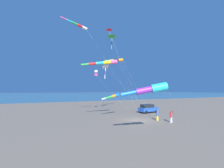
% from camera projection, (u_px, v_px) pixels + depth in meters
% --- Properties ---
extents(ground_plane, '(600.00, 600.00, 0.00)m').
position_uv_depth(ground_plane, '(138.00, 120.00, 24.46)').
color(ground_plane, '#756654').
extents(ocean_water_strip, '(240.00, 600.00, 0.01)m').
position_uv_depth(ocean_water_strip, '(57.00, 94.00, 174.39)').
color(ocean_water_strip, '#386B84').
rests_on(ocean_water_strip, ground_plane).
extents(parked_car, '(2.39, 4.45, 1.85)m').
position_uv_depth(parked_car, '(148.00, 108.00, 32.66)').
color(parked_car, '#1E479E').
rests_on(parked_car, ground_plane).
extents(cooler_box, '(0.62, 0.42, 0.42)m').
position_uv_depth(cooler_box, '(141.00, 110.00, 34.88)').
color(cooler_box, red).
rests_on(cooler_box, ground_plane).
extents(person_adult_flyer, '(0.44, 0.56, 1.81)m').
position_uv_depth(person_adult_flyer, '(157.00, 114.00, 24.27)').
color(person_adult_flyer, gold).
rests_on(person_adult_flyer, ground_plane).
extents(person_child_green_jacket, '(0.54, 0.43, 1.84)m').
position_uv_depth(person_child_green_jacket, '(171.00, 116.00, 22.76)').
color(person_child_green_jacket, silver).
rests_on(person_child_green_jacket, ground_plane).
extents(kite_windsock_yellow_midlevel, '(8.18, 18.70, 9.76)m').
position_uv_depth(kite_windsock_yellow_midlevel, '(105.00, 63.00, 23.04)').
color(kite_windsock_yellow_midlevel, '#EF4C93').
rests_on(kite_windsock_yellow_midlevel, ground_plane).
extents(kite_windsock_rainbow_low_near, '(4.85, 12.93, 5.74)m').
position_uv_depth(kite_windsock_rainbow_low_near, '(151.00, 89.00, 14.91)').
color(kite_windsock_rainbow_low_near, '#1EB7C6').
rests_on(kite_windsock_rainbow_low_near, ground_plane).
extents(kite_windsock_black_fish_shape, '(5.83, 8.42, 12.71)m').
position_uv_depth(kite_windsock_black_fish_shape, '(117.00, 60.00, 36.44)').
color(kite_windsock_black_fish_shape, orange).
rests_on(kite_windsock_black_fish_shape, ground_plane).
extents(kite_delta_blue_topmost, '(7.07, 4.37, 19.83)m').
position_uv_depth(kite_delta_blue_topmost, '(109.00, 30.00, 36.35)').
color(kite_delta_blue_topmost, red).
rests_on(kite_delta_blue_topmost, ground_plane).
extents(kite_windsock_checkered_midright, '(7.27, 13.97, 4.33)m').
position_uv_depth(kite_windsock_checkered_midright, '(113.00, 96.00, 27.43)').
color(kite_windsock_checkered_midright, blue).
rests_on(kite_windsock_checkered_midright, ground_plane).
extents(kite_delta_striped_overhead, '(4.70, 10.59, 15.46)m').
position_uv_depth(kite_delta_striped_overhead, '(111.00, 37.00, 28.49)').
color(kite_delta_striped_overhead, green).
rests_on(kite_delta_striped_overhead, ground_plane).
extents(kite_delta_long_streamer_left, '(7.71, 9.03, 10.75)m').
position_uv_depth(kite_delta_long_streamer_left, '(105.00, 67.00, 33.96)').
color(kite_delta_long_streamer_left, white).
rests_on(kite_delta_long_streamer_left, ground_plane).
extents(kite_windsock_magenta_far_left, '(4.33, 16.38, 15.46)m').
position_uv_depth(kite_windsock_magenta_far_left, '(78.00, 25.00, 23.59)').
color(kite_windsock_magenta_far_left, white).
rests_on(kite_windsock_magenta_far_left, ground_plane).
extents(kite_box_white_trailing, '(0.65, 8.62, 9.35)m').
position_uv_depth(kite_box_white_trailing, '(96.00, 73.00, 33.04)').
color(kite_box_white_trailing, white).
rests_on(kite_box_white_trailing, ground_plane).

